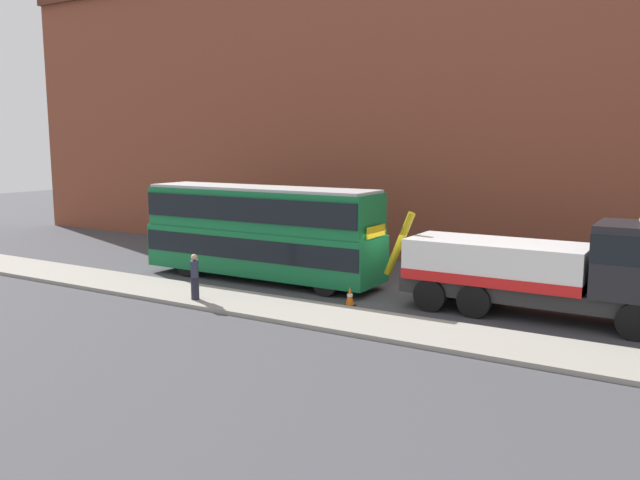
{
  "coord_description": "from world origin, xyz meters",
  "views": [
    {
      "loc": [
        10.11,
        -22.54,
        5.97
      ],
      "look_at": [
        -3.27,
        -0.36,
        2.0
      ],
      "focal_mm": 36.19,
      "sensor_mm": 36.0,
      "label": 1
    }
  ],
  "objects_px": {
    "recovery_tow_truck": "(549,268)",
    "pedestrian_onlooker": "(195,277)",
    "double_decker_bus": "(261,229)",
    "traffic_cone_near_bus": "(350,297)"
  },
  "relations": [
    {
      "from": "recovery_tow_truck",
      "to": "pedestrian_onlooker",
      "type": "relative_size",
      "value": 5.93
    },
    {
      "from": "recovery_tow_truck",
      "to": "pedestrian_onlooker",
      "type": "bearing_deg",
      "value": -158.59
    },
    {
      "from": "double_decker_bus",
      "to": "pedestrian_onlooker",
      "type": "relative_size",
      "value": 6.46
    },
    {
      "from": "double_decker_bus",
      "to": "traffic_cone_near_bus",
      "type": "distance_m",
      "value": 6.05
    },
    {
      "from": "double_decker_bus",
      "to": "pedestrian_onlooker",
      "type": "distance_m",
      "value": 4.74
    },
    {
      "from": "double_decker_bus",
      "to": "pedestrian_onlooker",
      "type": "height_order",
      "value": "double_decker_bus"
    },
    {
      "from": "double_decker_bus",
      "to": "traffic_cone_near_bus",
      "type": "height_order",
      "value": "double_decker_bus"
    },
    {
      "from": "double_decker_bus",
      "to": "traffic_cone_near_bus",
      "type": "relative_size",
      "value": 15.35
    },
    {
      "from": "double_decker_bus",
      "to": "pedestrian_onlooker",
      "type": "xyz_separation_m",
      "value": [
        0.31,
        -4.56,
        -1.25
      ]
    },
    {
      "from": "recovery_tow_truck",
      "to": "double_decker_bus",
      "type": "bearing_deg",
      "value": -179.92
    }
  ]
}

